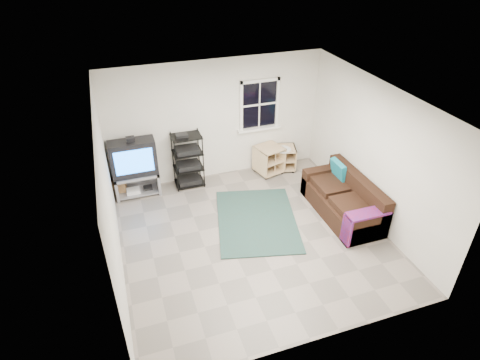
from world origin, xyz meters
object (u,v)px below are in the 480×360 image
object	(u,v)px
av_rack	(188,163)
sofa	(344,200)
tv_unit	(134,164)
side_table_left	(268,158)
side_table_right	(284,156)

from	to	relation	value
av_rack	sofa	bearing A→B (deg)	-37.07
tv_unit	side_table_left	xyz separation A→B (m)	(2.89, -0.02, -0.38)
tv_unit	av_rack	bearing A→B (deg)	0.42
av_rack	sofa	size ratio (longest dim) A/B	0.64
av_rack	side_table_right	bearing A→B (deg)	0.02
av_rack	side_table_left	size ratio (longest dim) A/B	1.82
tv_unit	sofa	world-z (taller)	tv_unit
av_rack	side_table_right	size ratio (longest dim) A/B	2.00
sofa	side_table_right	bearing A→B (deg)	101.23
av_rack	side_table_right	world-z (taller)	av_rack
av_rack	side_table_left	world-z (taller)	av_rack
tv_unit	side_table_left	bearing A→B (deg)	-0.40
side_table_left	side_table_right	xyz separation A→B (m)	(0.41, 0.03, -0.03)
tv_unit	side_table_right	bearing A→B (deg)	0.15
side_table_left	sofa	distance (m)	2.10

